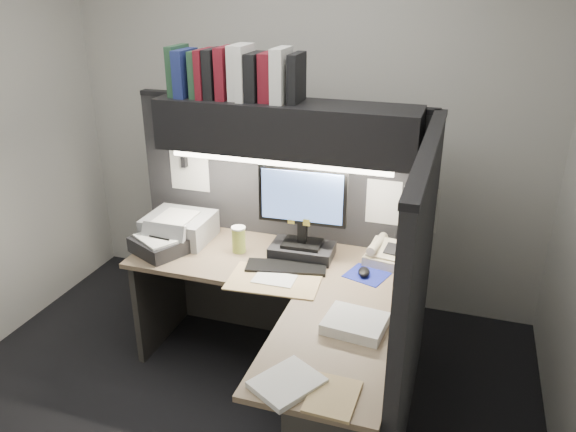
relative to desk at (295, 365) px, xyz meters
The scene contains 21 objects.
floor 0.61m from the desk, behind, with size 3.50×3.50×0.00m, color black.
wall_back 1.81m from the desk, 105.82° to the left, with size 3.50×0.04×2.70m, color beige.
partition_back 1.07m from the desk, 113.00° to the left, with size 1.90×0.06×1.60m, color black.
partition_right 0.68m from the desk, 18.19° to the left, with size 0.06×1.50×1.60m, color black.
desk is the anchor object (origin of this frame).
overhead_shelf 1.33m from the desk, 111.79° to the left, with size 1.55×0.34×0.30m, color black.
task_light_tube 1.12m from the desk, 116.16° to the left, with size 0.04×0.04×1.32m, color white.
monitor 0.85m from the desk, 104.12° to the left, with size 0.53×0.25×0.57m.
keyboard 0.60m from the desk, 113.61° to the left, with size 0.47×0.16×0.02m, color black.
mousepad 0.67m from the desk, 64.81° to the left, with size 0.22×0.20×0.00m, color navy.
mouse 0.67m from the desk, 65.82° to the left, with size 0.07×0.11×0.04m, color black.
telephone 0.89m from the desk, 65.24° to the left, with size 0.24×0.25×0.10m, color beige.
coffee_cup 0.90m from the desk, 132.92° to the left, with size 0.08×0.08×0.16m, color #B4C44E.
printer 1.25m from the desk, 146.68° to the left, with size 0.41×0.35×0.16m, color #9A9DA0.
notebook_stack 1.16m from the desk, 156.93° to the left, with size 0.31×0.26×0.09m, color black.
open_folder 0.49m from the desk, 125.11° to the left, with size 0.51×0.33×0.01m, color tan.
paper_stack_a 0.44m from the desk, ahead, with size 0.29×0.24×0.06m, color white.
paper_stack_b 0.59m from the desk, 76.70° to the right, with size 0.22×0.27×0.03m, color white.
manila_stack 0.67m from the desk, 58.16° to the right, with size 0.20×0.25×0.01m, color tan.
binder_row 1.66m from the desk, 128.98° to the left, with size 0.79×0.25×0.31m.
pinned_papers 0.83m from the desk, 90.40° to the left, with size 1.76×1.31×0.51m.
Camera 1 is at (1.13, -2.29, 2.30)m, focal length 35.00 mm.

